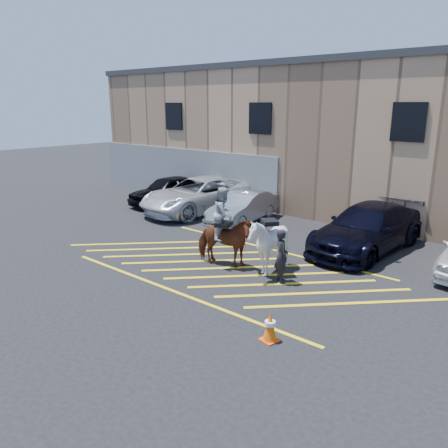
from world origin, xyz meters
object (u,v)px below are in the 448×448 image
Objects in this scene: car_black_suv at (168,190)px; car_silver_sedan at (243,207)px; traffic_cone at (270,326)px; mounted_bay at (224,235)px; car_white_pickup at (199,195)px; car_blue_suv at (367,228)px; saddled_white at (269,245)px; handler at (281,256)px.

car_black_suv is 1.06× the size of car_silver_sedan.
mounted_bay is at bearing 142.20° from traffic_cone.
car_white_pickup reaches higher than car_blue_suv.
car_silver_sedan is at bearing 134.99° from saddled_white.
car_white_pickup is 8.52× the size of traffic_cone.
traffic_cone is at bearing -37.80° from mounted_bay.
car_silver_sedan is 1.59× the size of mounted_bay.
mounted_bay is (-2.22, -0.07, 0.25)m from handler.
mounted_bay reaches higher than car_black_suv.
car_black_suv is 11.35m from car_blue_suv.
traffic_cone is at bearing -32.36° from car_white_pickup.
mounted_bay is (2.92, -4.87, 0.38)m from car_silver_sedan.
traffic_cone is (0.89, -7.73, -0.47)m from car_blue_suv.
car_black_suv is 11.77m from handler.
handler is at bearing -21.47° from car_black_suv.
car_black_suv is at bearing 153.69° from saddled_white.
car_white_pickup is at bearing 147.64° from saddled_white.
traffic_cone is (3.90, -3.03, -0.72)m from mounted_bay.
car_blue_suv is 3.45× the size of handler.
car_blue_suv is 5.59m from mounted_bay.
handler is (5.14, -4.81, 0.13)m from car_silver_sedan.
saddled_white is (1.51, 0.44, -0.13)m from mounted_bay.
saddled_white is (7.36, -4.67, 0.10)m from car_white_pickup.
car_blue_suv is at bearing 70.66° from saddled_white.
mounted_bay is 1.16× the size of saddled_white.
car_white_pickup is 1.45× the size of car_silver_sedan.
handler reaches higher than car_silver_sedan.
car_white_pickup is at bearing 168.83° from car_silver_sedan.
saddled_white is 3.18× the size of traffic_cone.
car_blue_suv is at bearing 4.87° from car_white_pickup.
saddled_white is at bearing 16.06° from mounted_bay.
mounted_bay is at bearing -117.54° from car_blue_suv.
car_blue_suv is 7.92× the size of traffic_cone.
car_silver_sedan reaches higher than traffic_cone.
traffic_cone is at bearing -29.31° from car_black_suv.
mounted_bay reaches higher than saddled_white.
car_white_pickup is 9.51m from handler.
car_blue_suv is at bearing -8.37° from car_silver_sedan.
car_silver_sedan is at bearing 120.95° from mounted_bay.
saddled_white is (-1.50, -4.27, 0.12)m from car_blue_suv.
saddled_white is 4.25m from traffic_cone.
car_black_suv is at bearing 168.76° from car_silver_sedan.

